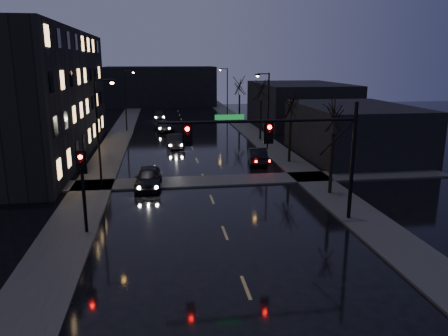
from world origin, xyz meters
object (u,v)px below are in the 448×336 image
object	(u,v)px
oncoming_car_b	(175,141)
lead_car	(257,156)
oncoming_car_c	(164,126)
oncoming_car_d	(160,115)
oncoming_car_a	(148,178)

from	to	relation	value
oncoming_car_b	lead_car	bearing A→B (deg)	-56.76
oncoming_car_c	oncoming_car_d	distance (m)	12.04
oncoming_car_d	lead_car	world-z (taller)	lead_car
lead_car	oncoming_car_d	bearing A→B (deg)	-66.87
oncoming_car_d	lead_car	bearing A→B (deg)	-73.74
oncoming_car_a	oncoming_car_d	distance (m)	39.01
oncoming_car_a	lead_car	size ratio (longest dim) A/B	1.02
oncoming_car_a	oncoming_car_b	bearing A→B (deg)	83.73
oncoming_car_b	oncoming_car_d	xyz separation A→B (m)	(-1.61, 23.63, -0.05)
oncoming_car_d	oncoming_car_b	bearing A→B (deg)	-85.03
oncoming_car_b	lead_car	size ratio (longest dim) A/B	0.96
oncoming_car_b	lead_car	world-z (taller)	lead_car
oncoming_car_d	oncoming_car_c	bearing A→B (deg)	-86.10
oncoming_car_b	oncoming_car_c	distance (m)	11.65
oncoming_car_c	oncoming_car_d	size ratio (longest dim) A/B	1.09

